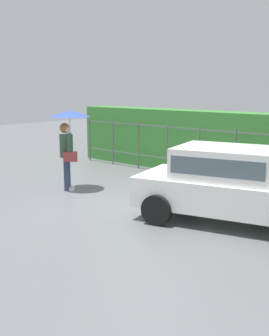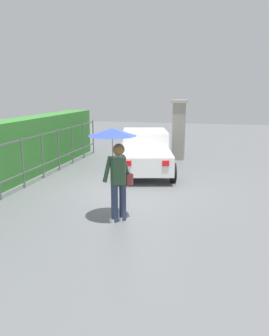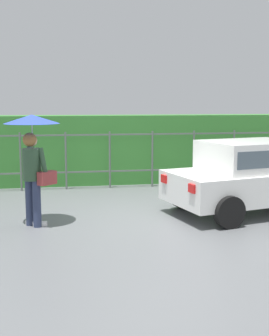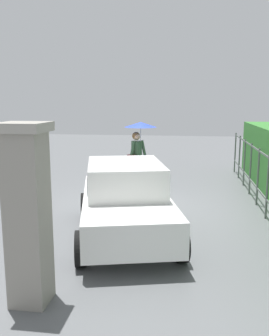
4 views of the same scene
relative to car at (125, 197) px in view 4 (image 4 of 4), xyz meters
The scene contains 5 objects.
ground_plane 2.15m from the car, behind, with size 40.00×40.00×0.00m, color slate.
car is the anchor object (origin of this frame).
pedestrian 4.50m from the car, behind, with size 1.01×1.01×2.04m.
gate_pillar 2.79m from the car, 17.84° to the right, with size 0.60×0.60×2.42m.
fence_section 3.69m from the car, 124.64° to the left, with size 10.36×0.05×1.50m.
Camera 4 is at (8.93, 1.18, 2.68)m, focal length 39.11 mm.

